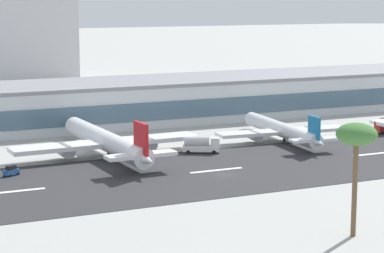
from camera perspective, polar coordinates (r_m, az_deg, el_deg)
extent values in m
plane|color=#A8A8A3|center=(156.96, 2.38, -3.63)|extent=(1400.00, 1400.00, 0.00)
cube|color=#2D2D30|center=(160.79, 1.67, -3.29)|extent=(800.00, 41.15, 0.08)
cube|color=white|center=(147.58, -13.11, -4.71)|extent=(12.00, 1.20, 0.01)
cube|color=white|center=(160.99, 1.82, -3.25)|extent=(12.00, 1.20, 0.01)
cube|color=white|center=(182.54, 13.40, -1.97)|extent=(12.00, 1.20, 0.01)
cube|color=silver|center=(223.14, -4.05, 1.79)|extent=(199.66, 29.16, 11.10)
cube|color=#476075|center=(209.63, -2.63, 1.14)|extent=(193.67, 0.30, 4.99)
cube|color=gray|center=(222.39, -4.07, 3.33)|extent=(201.66, 29.45, 1.00)
cylinder|color=white|center=(176.35, -6.45, -1.04)|extent=(6.29, 45.31, 4.52)
sphere|color=white|center=(197.36, -8.75, 0.06)|extent=(4.29, 4.29, 4.29)
cone|color=white|center=(155.79, -3.53, -2.42)|extent=(4.38, 8.28, 4.07)
cube|color=white|center=(175.61, -6.34, -1.23)|extent=(44.14, 8.50, 0.99)
cylinder|color=gray|center=(179.38, -3.38, -1.21)|extent=(3.18, 6.43, 2.94)
cylinder|color=gray|center=(172.62, -9.41, -1.76)|extent=(3.18, 6.43, 2.94)
cube|color=white|center=(157.32, -3.79, -2.14)|extent=(15.07, 4.31, 0.79)
cube|color=red|center=(156.71, -3.81, -1.00)|extent=(0.96, 6.12, 7.23)
cylinder|color=black|center=(174.84, -6.17, -2.09)|extent=(0.81, 0.81, 1.24)
cylinder|color=silver|center=(194.65, 6.62, -0.22)|extent=(6.75, 36.93, 3.67)
sphere|color=silver|center=(211.03, 4.40, 0.59)|extent=(3.49, 3.49, 3.49)
cone|color=silver|center=(178.67, 9.24, -1.17)|extent=(3.85, 6.87, 3.31)
cube|color=silver|center=(194.07, 6.71, -0.36)|extent=(34.68, 8.37, 0.81)
cylinder|color=gray|center=(197.72, 8.72, -0.41)|extent=(2.81, 5.33, 2.39)
cylinder|color=gray|center=(190.90, 4.63, -0.69)|extent=(2.81, 5.33, 2.39)
cube|color=silver|center=(179.87, 9.01, -0.98)|extent=(11.89, 4.00, 0.65)
cube|color=#1975B2|center=(179.41, 9.04, -0.17)|extent=(1.00, 4.99, 5.88)
cylinder|color=black|center=(193.45, 6.85, -0.99)|extent=(0.66, 0.66, 1.01)
cube|color=#B2231E|center=(208.83, 13.70, 0.12)|extent=(1.93, 2.39, 1.50)
cylinder|color=black|center=(210.03, 13.46, -0.36)|extent=(0.93, 0.39, 0.90)
cylinder|color=black|center=(208.37, 13.92, -0.46)|extent=(0.93, 0.39, 0.90)
cube|color=#23569E|center=(160.32, -13.25, -3.31)|extent=(3.54, 3.13, 1.00)
cube|color=black|center=(160.11, -13.26, -2.97)|extent=(2.31, 2.14, 0.90)
cylinder|color=black|center=(160.20, -13.72, -3.52)|extent=(0.65, 0.57, 0.60)
cylinder|color=black|center=(159.10, -13.31, -3.59)|extent=(0.65, 0.57, 0.60)
cylinder|color=black|center=(161.75, -13.17, -3.37)|extent=(0.65, 0.57, 0.60)
cylinder|color=black|center=(160.67, -12.76, -3.44)|extent=(0.65, 0.57, 0.60)
cube|color=white|center=(178.41, 0.69, -1.62)|extent=(8.77, 6.11, 1.40)
cylinder|color=silver|center=(178.10, 0.36, -1.06)|extent=(6.11, 4.45, 2.10)
cube|color=white|center=(178.07, 1.73, -1.12)|extent=(2.89, 3.05, 1.80)
cylinder|color=black|center=(177.25, 1.64, -1.93)|extent=(0.93, 0.65, 0.90)
cylinder|color=black|center=(179.79, 1.64, -1.76)|extent=(0.93, 0.65, 0.90)
cylinder|color=black|center=(177.36, -0.28, -1.92)|extent=(0.93, 0.65, 0.90)
cylinder|color=black|center=(179.90, -0.25, -1.75)|extent=(0.93, 0.65, 0.90)
cylinder|color=brown|center=(118.59, 11.97, -4.31)|extent=(0.79, 0.79, 15.77)
ellipsoid|color=#427538|center=(116.96, 12.10, -0.56)|extent=(6.19, 6.19, 3.41)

